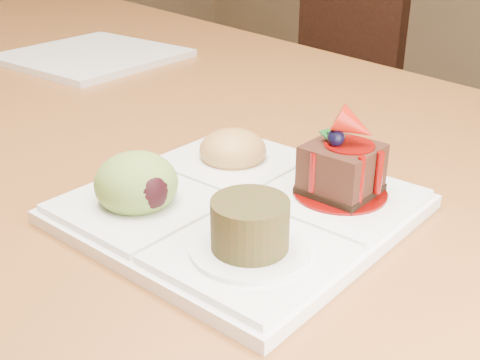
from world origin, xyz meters
TOP-DOWN VIEW (x-y plane):
  - dining_table at (0.00, 0.00)m, footprint 1.00×1.80m
  - chair_right at (0.92, 0.31)m, footprint 0.38×0.38m
  - sampler_plate at (-0.03, -0.48)m, footprint 0.31×0.31m
  - second_plate at (0.13, 0.13)m, footprint 0.32×0.32m

SIDE VIEW (x-z plane):
  - chair_right at x=0.92m, z-range 0.06..0.89m
  - dining_table at x=0.00m, z-range 0.31..1.06m
  - second_plate at x=0.13m, z-range 0.75..0.76m
  - sampler_plate at x=-0.03m, z-range 0.72..0.82m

